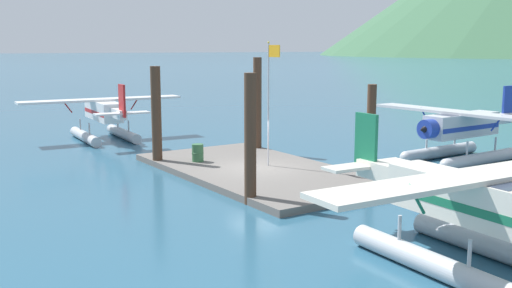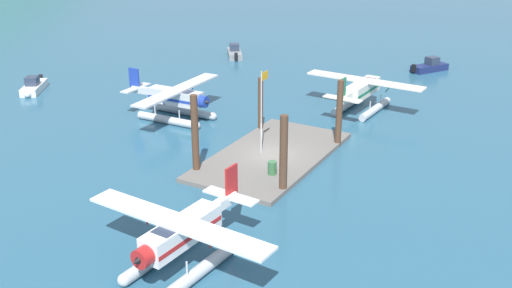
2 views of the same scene
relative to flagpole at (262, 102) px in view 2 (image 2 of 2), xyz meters
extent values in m
plane|color=#285670|center=(0.03, -0.74, -4.00)|extent=(1200.00, 1200.00, 0.00)
cube|color=#66605B|center=(0.03, -0.74, -3.85)|extent=(13.12, 6.88, 0.30)
cylinder|color=#4C3323|center=(-4.40, -3.89, -1.48)|extent=(0.50, 0.50, 5.04)
cylinder|color=#4C3323|center=(4.38, -3.97, -1.49)|extent=(0.46, 0.46, 5.03)
cylinder|color=#4C3323|center=(-4.67, 2.41, -1.29)|extent=(0.47, 0.47, 5.42)
cylinder|color=#4C3323|center=(4.25, 2.47, -1.82)|extent=(0.40, 0.40, 4.37)
cylinder|color=silver|center=(-0.13, 0.00, -0.78)|extent=(0.08, 0.08, 5.84)
cube|color=orange|center=(0.32, 0.00, 1.79)|extent=(0.90, 0.03, 0.56)
sphere|color=gold|center=(-0.13, 0.00, 2.19)|extent=(0.10, 0.10, 0.10)
cylinder|color=#33663D|center=(-2.93, -2.36, -3.26)|extent=(0.58, 0.58, 0.88)
torus|color=#33663D|center=(-2.93, -2.36, -3.26)|extent=(0.62, 0.62, 0.04)
cylinder|color=#B7BABF|center=(4.61, 9.98, -3.68)|extent=(0.77, 5.61, 0.64)
sphere|color=#B7BABF|center=(4.67, 7.19, -3.68)|extent=(0.64, 0.64, 0.64)
cylinder|color=#B7BABF|center=(2.11, 9.92, -3.68)|extent=(0.77, 5.61, 0.64)
sphere|color=#B7BABF|center=(2.18, 7.13, -3.68)|extent=(0.64, 0.64, 0.64)
cylinder|color=#B7BABF|center=(4.64, 8.78, -3.01)|extent=(0.10, 0.10, 0.70)
cylinder|color=#B7BABF|center=(4.58, 11.18, -3.01)|extent=(0.10, 0.10, 0.70)
cylinder|color=#B7BABF|center=(2.14, 8.72, -3.01)|extent=(0.10, 0.10, 0.70)
cylinder|color=#B7BABF|center=(2.08, 11.12, -3.01)|extent=(0.10, 0.10, 0.70)
cube|color=silver|center=(3.36, 9.95, -2.06)|extent=(1.35, 4.83, 1.20)
cube|color=#1E389E|center=(3.36, 9.95, -2.16)|extent=(1.37, 4.73, 0.24)
cube|color=#283347|center=(3.38, 8.87, -1.73)|extent=(1.08, 1.12, 0.56)
cube|color=silver|center=(3.36, 9.65, -1.39)|extent=(10.43, 1.65, 0.14)
cylinder|color=#1E389E|center=(5.56, 9.71, -1.73)|extent=(0.62, 0.09, 0.84)
cylinder|color=#1E389E|center=(1.17, 9.60, -1.73)|extent=(0.62, 0.09, 0.84)
cylinder|color=#1E389E|center=(3.42, 7.26, -2.06)|extent=(0.97, 0.62, 0.96)
cone|color=black|center=(3.43, 6.81, -2.06)|extent=(0.37, 0.36, 0.36)
cube|color=silver|center=(3.28, 13.20, -1.96)|extent=(0.49, 2.21, 0.56)
cube|color=#1E389E|center=(3.26, 14.10, -1.11)|extent=(0.14, 1.00, 1.90)
cube|color=silver|center=(3.26, 14.00, -1.86)|extent=(3.22, 0.88, 0.10)
cylinder|color=#B7BABF|center=(-14.14, -4.53, -3.68)|extent=(5.63, 1.03, 0.64)
cylinder|color=#B7BABF|center=(-13.97, -2.04, -3.68)|extent=(5.63, 1.03, 0.64)
sphere|color=#B7BABF|center=(-16.76, -1.84, -3.68)|extent=(0.64, 0.64, 0.64)
cylinder|color=#B7BABF|center=(-15.34, -4.45, -3.01)|extent=(0.10, 0.10, 0.70)
cylinder|color=#B7BABF|center=(-12.95, -4.62, -3.01)|extent=(0.10, 0.10, 0.70)
cylinder|color=#B7BABF|center=(-15.16, -1.95, -3.01)|extent=(0.10, 0.10, 0.70)
cylinder|color=#B7BABF|center=(-12.77, -2.12, -3.01)|extent=(0.10, 0.10, 0.70)
cube|color=white|center=(-14.06, -3.28, -2.06)|extent=(4.88, 1.57, 1.20)
cube|color=#B21E1E|center=(-14.06, -3.28, -2.16)|extent=(4.78, 1.59, 0.24)
cube|color=#283347|center=(-15.13, -3.21, -1.73)|extent=(1.17, 1.13, 0.56)
cube|color=white|center=(-14.35, -3.26, -1.39)|extent=(2.13, 10.47, 0.14)
cylinder|color=#B21E1E|center=(-14.51, -5.46, -1.73)|extent=(0.12, 0.63, 0.84)
cylinder|color=#B21E1E|center=(-14.20, -1.07, -1.73)|extent=(0.12, 0.63, 0.84)
cylinder|color=#B21E1E|center=(-16.75, -3.10, -2.06)|extent=(0.67, 1.00, 0.96)
cone|color=black|center=(-17.20, -3.06, -2.06)|extent=(0.37, 0.38, 0.36)
cube|color=white|center=(-10.81, -3.51, -1.96)|extent=(2.23, 0.59, 0.56)
cube|color=#B21E1E|center=(-9.92, -3.58, -1.11)|extent=(1.01, 0.19, 1.90)
cube|color=white|center=(-10.02, -3.57, -1.86)|extent=(1.02, 3.25, 0.10)
cylinder|color=#B7BABF|center=(13.16, -1.41, -3.68)|extent=(5.63, 0.97, 0.64)
sphere|color=#B7BABF|center=(15.96, -1.57, -3.68)|extent=(0.64, 0.64, 0.64)
cylinder|color=#B7BABF|center=(13.02, -3.90, -3.68)|extent=(5.63, 0.97, 0.64)
sphere|color=#B7BABF|center=(15.81, -4.07, -3.68)|extent=(0.64, 0.64, 0.64)
cylinder|color=#B7BABF|center=(14.36, -1.48, -3.01)|extent=(0.10, 0.10, 0.70)
cylinder|color=#B7BABF|center=(11.97, -1.34, -3.01)|extent=(0.10, 0.10, 0.70)
cylinder|color=#B7BABF|center=(14.22, -3.97, -3.01)|extent=(0.10, 0.10, 0.70)
cylinder|color=#B7BABF|center=(11.82, -3.83, -3.01)|extent=(0.10, 0.10, 0.70)
cube|color=silver|center=(13.09, -2.65, -2.06)|extent=(4.86, 1.52, 1.20)
cube|color=#196B47|center=(13.09, -2.65, -2.16)|extent=(4.77, 1.53, 0.24)
cube|color=#283347|center=(14.17, -2.72, -1.73)|extent=(1.16, 1.12, 0.56)
cube|color=silver|center=(13.39, -2.67, -1.39)|extent=(2.01, 10.46, 0.14)
cylinder|color=#196B47|center=(13.52, -0.48, -1.73)|extent=(0.12, 0.63, 0.84)
cylinder|color=#196B47|center=(13.26, -4.87, -1.73)|extent=(0.12, 0.63, 0.84)
cylinder|color=#196B47|center=(15.79, -2.81, -2.06)|extent=(0.66, 0.99, 0.96)
cone|color=black|center=(16.24, -2.84, -2.06)|extent=(0.37, 0.38, 0.36)
cube|color=silver|center=(9.85, -2.46, -1.96)|extent=(2.22, 0.57, 0.56)
cube|color=#196B47|center=(8.95, -2.41, -1.11)|extent=(1.01, 0.18, 1.90)
cube|color=silver|center=(9.05, -2.42, -1.86)|extent=(0.99, 3.24, 0.10)
cube|color=silver|center=(3.24, 26.60, -3.65)|extent=(4.36, 3.50, 0.70)
sphere|color=silver|center=(1.46, 25.49, -3.65)|extent=(0.70, 0.70, 0.70)
cube|color=#283347|center=(2.98, 26.44, -2.90)|extent=(1.60, 1.57, 0.80)
cube|color=black|center=(5.17, 27.81, -3.40)|extent=(0.46, 0.47, 0.80)
cube|color=navy|center=(29.15, -4.47, -3.65)|extent=(4.37, 3.46, 0.70)
sphere|color=navy|center=(30.95, -5.56, -3.65)|extent=(0.70, 0.70, 0.70)
cube|color=#283347|center=(29.41, -4.63, -2.90)|extent=(1.60, 1.56, 0.80)
cube|color=black|center=(27.20, -3.29, -3.40)|extent=(0.46, 0.47, 0.80)
cube|color=gray|center=(24.41, 17.04, -3.65)|extent=(4.29, 3.66, 0.70)
sphere|color=gray|center=(26.12, 18.26, -3.65)|extent=(0.70, 0.70, 0.70)
cube|color=#283347|center=(24.65, 17.21, -2.90)|extent=(1.62, 1.59, 0.80)
cube|color=black|center=(22.55, 15.72, -3.40)|extent=(0.47, 0.48, 0.80)
camera|label=1|loc=(22.69, -15.89, 1.96)|focal=41.04mm
camera|label=2|loc=(-34.16, -18.65, 12.59)|focal=41.82mm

